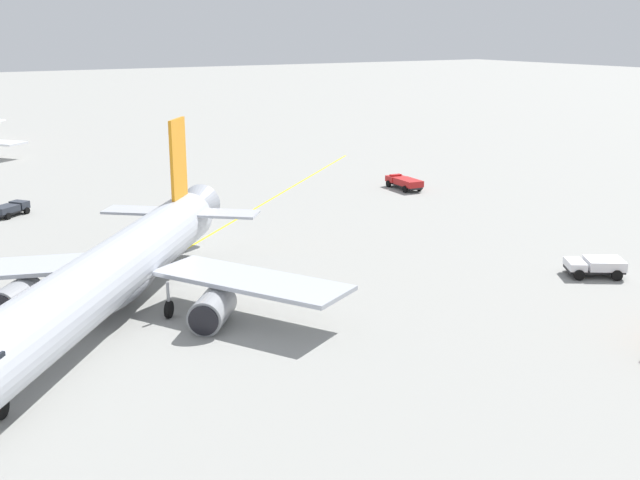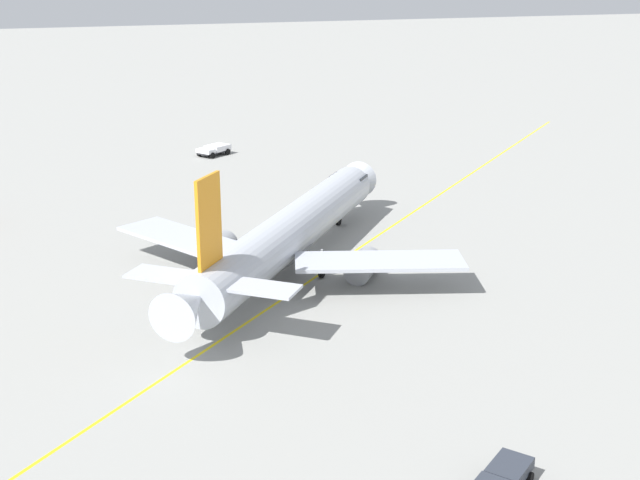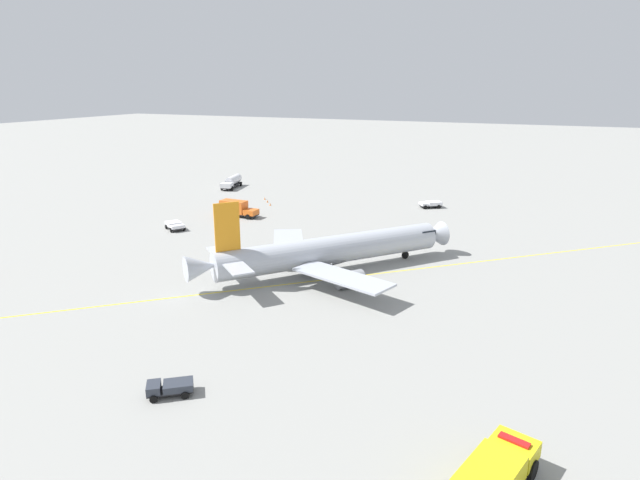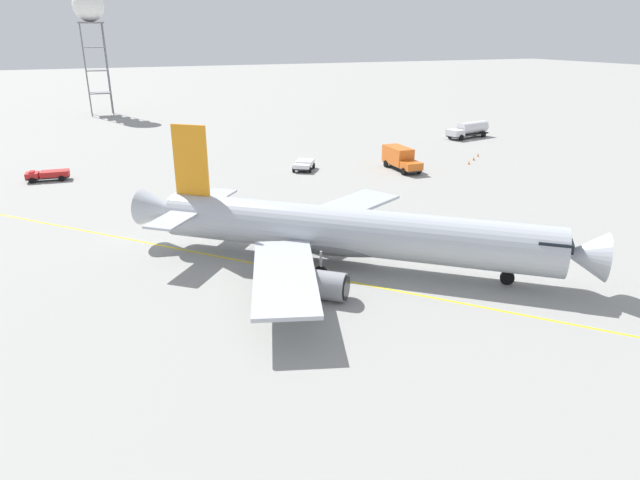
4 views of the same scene
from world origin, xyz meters
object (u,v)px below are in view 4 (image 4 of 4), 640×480
(radar_tower, at_px, (89,10))
(safety_cone_far, at_px, (478,155))
(airliner_main, at_px, (346,233))
(catering_truck_truck, at_px, (400,158))
(fuel_tanker_truck, at_px, (469,129))
(safety_cone_mid, at_px, (474,158))
(ops_pickup_truck, at_px, (48,175))
(safety_cone_near, at_px, (469,162))
(pushback_tug_truck, at_px, (304,165))

(radar_tower, relative_size, safety_cone_far, 49.81)
(airliner_main, distance_m, catering_truck_truck, 36.26)
(catering_truck_truck, distance_m, radar_tower, 87.37)
(fuel_tanker_truck, bearing_deg, safety_cone_mid, 43.17)
(airliner_main, relative_size, ops_pickup_truck, 5.96)
(safety_cone_near, bearing_deg, catering_truck_truck, 83.85)
(ops_pickup_truck, bearing_deg, airliner_main, 124.81)
(safety_cone_far, bearing_deg, fuel_tanker_truck, -32.05)
(safety_cone_mid, height_order, safety_cone_far, same)
(fuel_tanker_truck, xyz_separation_m, safety_cone_near, (-18.36, 13.74, -1.29))
(pushback_tug_truck, bearing_deg, catering_truck_truck, 102.28)
(fuel_tanker_truck, distance_m, safety_cone_mid, 19.91)
(catering_truck_truck, distance_m, safety_cone_near, 11.33)
(fuel_tanker_truck, height_order, safety_cone_mid, fuel_tanker_truck)
(catering_truck_truck, distance_m, safety_cone_far, 16.24)
(pushback_tug_truck, height_order, safety_cone_near, pushback_tug_truck)
(airliner_main, bearing_deg, radar_tower, 137.74)
(radar_tower, relative_size, safety_cone_mid, 49.81)
(pushback_tug_truck, relative_size, safety_cone_near, 8.52)
(airliner_main, xyz_separation_m, catering_truck_truck, (28.65, -22.18, -1.21))
(pushback_tug_truck, distance_m, radar_tower, 78.58)
(fuel_tanker_truck, distance_m, safety_cone_far, 16.98)
(safety_cone_far, bearing_deg, catering_truck_truck, 99.97)
(ops_pickup_truck, distance_m, fuel_tanker_truck, 71.34)
(pushback_tug_truck, relative_size, safety_cone_far, 8.52)
(ops_pickup_truck, bearing_deg, fuel_tanker_truck, -171.77)
(pushback_tug_truck, xyz_separation_m, safety_cone_far, (-2.10, -28.77, -0.52))
(radar_tower, bearing_deg, catering_truck_truck, -154.50)
(pushback_tug_truck, bearing_deg, safety_cone_near, 108.93)
(catering_truck_truck, bearing_deg, airliner_main, -36.34)
(fuel_tanker_truck, height_order, safety_cone_far, fuel_tanker_truck)
(ops_pickup_truck, distance_m, safety_cone_mid, 60.97)
(pushback_tug_truck, xyz_separation_m, ops_pickup_truck, (7.55, 33.43, 0.01))
(radar_tower, bearing_deg, safety_cone_near, -148.47)
(safety_cone_mid, distance_m, safety_cone_far, 3.06)
(airliner_main, xyz_separation_m, safety_cone_mid, (29.48, -35.78, -2.59))
(airliner_main, xyz_separation_m, fuel_tanker_truck, (45.81, -47.11, -1.30))
(safety_cone_near, xyz_separation_m, safety_cone_mid, (2.04, -2.42, 0.00))
(fuel_tanker_truck, bearing_deg, airliner_main, 32.13)
(fuel_tanker_truck, relative_size, radar_tower, 0.35)
(ops_pickup_truck, distance_m, safety_cone_near, 59.04)
(catering_truck_truck, bearing_deg, safety_cone_far, 101.37)
(ops_pickup_truck, height_order, radar_tower, radar_tower)
(airliner_main, relative_size, safety_cone_near, 58.50)
(radar_tower, height_order, safety_cone_mid, radar_tower)
(catering_truck_truck, height_order, safety_cone_near, catering_truck_truck)
(pushback_tug_truck, xyz_separation_m, fuel_tanker_truck, (12.25, -37.75, 0.77))
(pushback_tug_truck, height_order, catering_truck_truck, catering_truck_truck)
(airliner_main, bearing_deg, safety_cone_far, 79.54)
(radar_tower, distance_m, safety_cone_far, 93.22)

